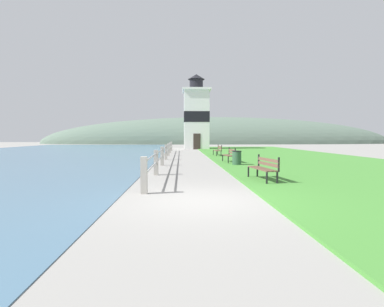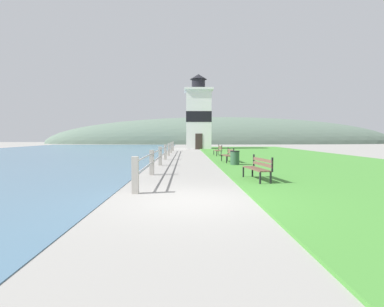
% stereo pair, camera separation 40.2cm
% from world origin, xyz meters
% --- Properties ---
extents(ground_plane, '(160.00, 160.00, 0.00)m').
position_xyz_m(ground_plane, '(0.00, 0.00, 0.00)').
color(ground_plane, gray).
extents(grass_verge, '(12.00, 45.69, 0.06)m').
position_xyz_m(grass_verge, '(7.64, 15.23, 0.03)').
color(grass_verge, '#428433').
rests_on(grass_verge, ground_plane).
extents(water_strip, '(24.00, 73.10, 0.01)m').
position_xyz_m(water_strip, '(-14.14, 15.23, 0.01)').
color(water_strip, '#476B84').
rests_on(water_strip, ground_plane).
extents(seawall_railing, '(0.18, 25.07, 1.06)m').
position_xyz_m(seawall_railing, '(-1.54, 13.44, 0.61)').
color(seawall_railing, '#A8A399').
rests_on(seawall_railing, ground_plane).
extents(park_bench_near, '(0.71, 1.82, 0.94)m').
position_xyz_m(park_bench_near, '(2.53, 3.18, 0.54)').
color(park_bench_near, brown).
rests_on(park_bench_near, ground_plane).
extents(park_bench_midway, '(0.58, 1.69, 0.94)m').
position_xyz_m(park_bench_midway, '(2.52, 10.77, 0.54)').
color(park_bench_midway, brown).
rests_on(park_bench_midway, ground_plane).
extents(park_bench_far, '(0.52, 1.96, 0.94)m').
position_xyz_m(park_bench_far, '(2.61, 17.23, 0.54)').
color(park_bench_far, brown).
rests_on(park_bench_far, ground_plane).
extents(lighthouse, '(3.66, 3.66, 9.70)m').
position_xyz_m(lighthouse, '(1.53, 31.69, 4.29)').
color(lighthouse, white).
rests_on(lighthouse, ground_plane).
extents(trash_bin, '(0.54, 0.54, 0.84)m').
position_xyz_m(trash_bin, '(2.63, 9.05, 0.42)').
color(trash_bin, '#2D5138').
rests_on(trash_bin, ground_plane).
extents(distant_hillside, '(80.00, 16.00, 12.00)m').
position_xyz_m(distant_hillside, '(8.00, 60.46, 0.00)').
color(distant_hillside, '#566B5B').
rests_on(distant_hillside, ground_plane).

